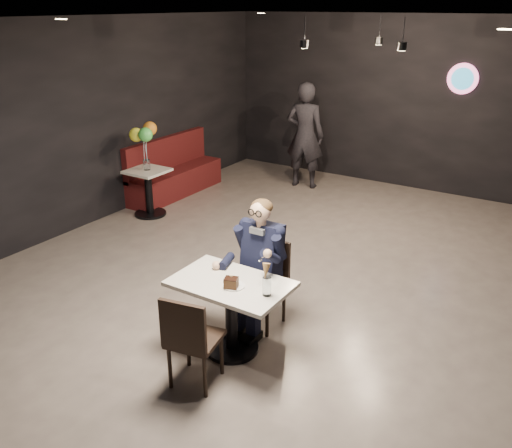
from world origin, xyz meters
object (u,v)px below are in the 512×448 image
Objects in this scene: sundae_glass at (267,286)px; booth_bench at (175,167)px; main_table at (231,317)px; balloon_vase at (147,165)px; passerby at (305,136)px; chair_far at (262,285)px; chair_near at (195,337)px; seated_man at (262,263)px; side_table at (149,193)px.

booth_bench is (-3.90, 3.33, -0.34)m from sundae_glass.
sundae_glass is at bearing -3.85° from main_table.
passerby is (1.38, 2.63, 0.12)m from balloon_vase.
chair_far is 1.10m from chair_near.
seated_man is at bearing 78.76° from chair_near.
balloon_vase is at bearing 0.00° from side_table.
seated_man reaches higher than main_table.
booth_bench is (-3.49, 2.75, 0.04)m from chair_far.
passerby reaches higher than booth_bench.
balloon_vase is at bearing 151.28° from seated_man.
booth_bench reaches higher than chair_near.
seated_man is (-0.00, 0.00, 0.26)m from chair_far.
sundae_glass is at bearing -32.86° from side_table.
chair_near is (-0.00, -0.55, 0.09)m from main_table.
passerby is at bearing 62.35° from side_table.
sundae_glass is at bearing -32.86° from balloon_vase.
main_table is at bearing -90.00° from seated_man.
main_table is 5.29m from passerby.
seated_man is 4.45m from booth_bench.
balloon_vase is at bearing 147.14° from sundae_glass.
balloon_vase is (-3.19, 1.75, 0.11)m from seated_man.
balloon_vase is at bearing 144.24° from main_table.
main_table is 0.62m from sundae_glass.
passerby is at bearing 97.06° from chair_near.
main_table is 1.20× the size of chair_far.
passerby is at bearing 44.19° from booth_bench.
chair_near is 1.28× the size of side_table.
sundae_glass is (0.41, -0.58, 0.12)m from seated_man.
chair_near is (-0.00, -1.10, 0.00)m from chair_far.
side_table is (-3.19, 2.30, -0.02)m from main_table.
seated_man is at bearing 180.00° from chair_far.
sundae_glass is 0.25× the size of side_table.
main_table is 4.81m from booth_bench.
chair_near is 0.46× the size of booth_bench.
chair_far is at bearing 125.36° from sundae_glass.
seated_man reaches higher than balloon_vase.
passerby is at bearing 62.35° from balloon_vase.
side_table is at bearing 51.94° from passerby.
chair_near is 5.20m from booth_bench.
seated_man is 3.66m from side_table.
main_table is 0.56m from chair_near.
balloon_vase is (0.30, -1.00, 0.33)m from booth_bench.
chair_far is 0.80m from sundae_glass.
seated_man is (0.00, 1.10, 0.26)m from chair_near.
chair_far is 5.20× the size of sundae_glass.
sundae_glass is 5.14m from booth_bench.
chair_near is at bearing -47.80° from booth_bench.
side_table is (-3.19, 1.75, -0.36)m from seated_man.
seated_man is at bearing -28.72° from balloon_vase.
seated_man is (-0.00, 0.55, 0.34)m from main_table.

